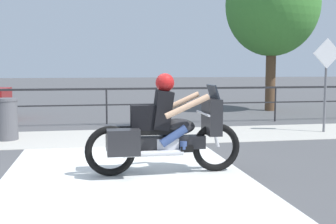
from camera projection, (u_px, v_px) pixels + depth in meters
ground_plane at (120, 173)px, 6.63m from camera, size 120.00×120.00×0.00m
sidewalk_band at (110, 137)px, 9.96m from camera, size 44.00×2.40×0.01m
crosswalk_band at (126, 175)px, 6.45m from camera, size 3.69×6.00×0.01m
fence_railing at (106, 96)px, 11.88m from camera, size 36.00×0.05×1.07m
motorcycle at (163, 131)px, 6.49m from camera, size 2.44×0.76×1.56m
trash_bin at (6, 119)px, 9.51m from camera, size 0.52×0.52×0.96m
street_sign at (326, 73)px, 10.57m from camera, size 0.76×0.06×2.38m
tree_behind_sign at (272, 5)px, 15.66m from camera, size 3.48×3.48×5.89m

